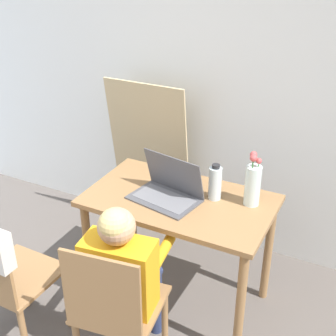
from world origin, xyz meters
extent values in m
cube|color=white|center=(0.00, 2.23, 1.25)|extent=(6.40, 0.05, 2.50)
cube|color=olive|center=(0.07, 1.47, 0.72)|extent=(1.06, 0.62, 0.03)
cylinder|color=olive|center=(-0.41, 1.21, 0.35)|extent=(0.05, 0.05, 0.71)
cylinder|color=olive|center=(0.55, 1.21, 0.35)|extent=(0.05, 0.05, 0.71)
cylinder|color=olive|center=(-0.41, 1.73, 0.35)|extent=(0.05, 0.05, 0.71)
cylinder|color=olive|center=(0.55, 1.73, 0.35)|extent=(0.05, 0.05, 0.71)
cube|color=olive|center=(0.03, 0.88, 0.43)|extent=(0.45, 0.45, 0.02)
cube|color=olive|center=(0.06, 0.69, 0.65)|extent=(0.38, 0.07, 0.43)
cylinder|color=olive|center=(0.18, 1.07, 0.21)|extent=(0.04, 0.04, 0.42)
cylinder|color=olive|center=(-0.16, 1.02, 0.21)|extent=(0.04, 0.04, 0.42)
cube|color=olive|center=(-0.58, 0.81, 0.43)|extent=(0.41, 0.41, 0.02)
cylinder|color=olive|center=(-0.40, 0.97, 0.21)|extent=(0.04, 0.04, 0.42)
cylinder|color=olive|center=(-0.74, 0.98, 0.21)|extent=(0.04, 0.04, 0.42)
cube|color=orange|center=(0.03, 0.88, 0.63)|extent=(0.37, 0.23, 0.37)
sphere|color=tan|center=(0.03, 0.88, 0.90)|extent=(0.18, 0.18, 0.18)
sphere|color=#D8BC72|center=(0.04, 0.86, 0.92)|extent=(0.15, 0.15, 0.15)
cylinder|color=navy|center=(0.09, 1.03, 0.45)|extent=(0.13, 0.29, 0.09)
cylinder|color=navy|center=(-0.06, 1.01, 0.45)|extent=(0.13, 0.29, 0.09)
cylinder|color=navy|center=(0.07, 1.17, 0.22)|extent=(0.08, 0.08, 0.44)
cylinder|color=navy|center=(-0.08, 1.15, 0.22)|extent=(0.08, 0.08, 0.44)
cylinder|color=orange|center=(0.15, 1.11, 0.64)|extent=(0.09, 0.25, 0.06)
cylinder|color=orange|center=(-0.14, 1.07, 0.64)|extent=(0.09, 0.25, 0.06)
cube|color=#4C4C51|center=(0.00, 1.41, 0.74)|extent=(0.42, 0.31, 0.01)
cube|color=slate|center=(0.00, 1.41, 0.75)|extent=(0.36, 0.23, 0.00)
cube|color=#4C4C51|center=(0.02, 1.50, 0.87)|extent=(0.38, 0.14, 0.24)
cube|color=black|center=(0.02, 1.51, 0.87)|extent=(0.35, 0.12, 0.21)
cylinder|color=silver|center=(0.45, 1.60, 0.85)|extent=(0.09, 0.09, 0.23)
cylinder|color=#3D7A38|center=(0.47, 1.60, 0.89)|extent=(0.01, 0.01, 0.22)
sphere|color=#CC4C4C|center=(0.47, 1.60, 1.00)|extent=(0.03, 0.03, 0.03)
cylinder|color=#3D7A38|center=(0.43, 1.61, 0.91)|extent=(0.01, 0.01, 0.25)
sphere|color=#CC4C4C|center=(0.43, 1.61, 1.03)|extent=(0.04, 0.04, 0.04)
cylinder|color=#3D7A38|center=(0.44, 1.58, 0.91)|extent=(0.01, 0.01, 0.24)
sphere|color=#CC4C4C|center=(0.44, 1.58, 1.03)|extent=(0.04, 0.04, 0.04)
cylinder|color=silver|center=(0.24, 1.56, 0.83)|extent=(0.07, 0.07, 0.19)
cylinder|color=#262628|center=(0.24, 1.56, 0.94)|extent=(0.04, 0.04, 0.02)
cube|color=tan|center=(-0.46, 2.08, 0.59)|extent=(0.61, 0.18, 1.19)
camera|label=1|loc=(1.03, -0.58, 2.11)|focal=50.00mm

